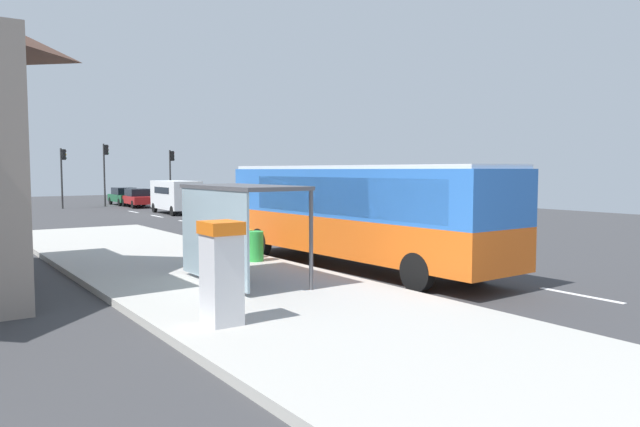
{
  "coord_description": "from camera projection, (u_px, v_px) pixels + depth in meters",
  "views": [
    {
      "loc": [
        -13.14,
        -14.02,
        3.08
      ],
      "look_at": [
        -1.0,
        3.37,
        1.5
      ],
      "focal_mm": 33.1,
      "sensor_mm": 36.0,
      "label": 1
    }
  ],
  "objects": [
    {
      "name": "ground_plane",
      "position": [
        219.0,
        229.0,
        30.64
      ],
      "size": [
        56.0,
        92.0,
        0.04
      ],
      "primitive_type": "cube",
      "color": "#38383A"
    },
    {
      "name": "sidewalk_platform",
      "position": [
        195.0,
        272.0,
        17.17
      ],
      "size": [
        6.2,
        30.0,
        0.18
      ],
      "primitive_type": "cube",
      "color": "#ADAAA3",
      "rests_on": "ground"
    },
    {
      "name": "lane_stripe_seg_0",
      "position": [
        581.0,
        295.0,
        14.43
      ],
      "size": [
        0.16,
        2.2,
        0.01
      ],
      "primitive_type": "cube",
      "color": "silver",
      "rests_on": "ground"
    },
    {
      "name": "lane_stripe_seg_1",
      "position": [
        432.0,
        268.0,
        18.52
      ],
      "size": [
        0.16,
        2.2,
        0.01
      ],
      "primitive_type": "cube",
      "color": "silver",
      "rests_on": "ground"
    },
    {
      "name": "lane_stripe_seg_2",
      "position": [
        337.0,
        250.0,
        22.6
      ],
      "size": [
        0.16,
        2.2,
        0.01
      ],
      "primitive_type": "cube",
      "color": "silver",
      "rests_on": "ground"
    },
    {
      "name": "lane_stripe_seg_3",
      "position": [
        272.0,
        238.0,
        26.69
      ],
      "size": [
        0.16,
        2.2,
        0.01
      ],
      "primitive_type": "cube",
      "color": "silver",
      "rests_on": "ground"
    },
    {
      "name": "lane_stripe_seg_4",
      "position": [
        223.0,
        229.0,
        30.78
      ],
      "size": [
        0.16,
        2.2,
        0.01
      ],
      "primitive_type": "cube",
      "color": "silver",
      "rests_on": "ground"
    },
    {
      "name": "lane_stripe_seg_5",
      "position": [
        186.0,
        222.0,
        34.87
      ],
      "size": [
        0.16,
        2.2,
        0.01
      ],
      "primitive_type": "cube",
      "color": "silver",
      "rests_on": "ground"
    },
    {
      "name": "lane_stripe_seg_6",
      "position": [
        157.0,
        216.0,
        38.96
      ],
      "size": [
        0.16,
        2.2,
        0.01
      ],
      "primitive_type": "cube",
      "color": "silver",
      "rests_on": "ground"
    },
    {
      "name": "lane_stripe_seg_7",
      "position": [
        133.0,
        212.0,
        43.05
      ],
      "size": [
        0.16,
        2.2,
        0.01
      ],
      "primitive_type": "cube",
      "color": "silver",
      "rests_on": "ground"
    },
    {
      "name": "bus",
      "position": [
        356.0,
        209.0,
        18.4
      ],
      "size": [
        2.86,
        11.08,
        3.21
      ],
      "color": "orange",
      "rests_on": "ground"
    },
    {
      "name": "white_van",
      "position": [
        176.0,
        195.0,
        41.33
      ],
      "size": [
        2.19,
        5.27,
        2.3
      ],
      "color": "white",
      "rests_on": "ground"
    },
    {
      "name": "sedan_near",
      "position": [
        138.0,
        198.0,
        48.45
      ],
      "size": [
        2.03,
        4.49,
        1.52
      ],
      "color": "#A51919",
      "rests_on": "ground"
    },
    {
      "name": "sedan_far",
      "position": [
        124.0,
        196.0,
        51.57
      ],
      "size": [
        1.92,
        4.44,
        1.52
      ],
      "color": "#195933",
      "rests_on": "ground"
    },
    {
      "name": "ticket_machine",
      "position": [
        222.0,
        272.0,
        11.03
      ],
      "size": [
        0.66,
        0.76,
        1.94
      ],
      "color": "silver",
      "rests_on": "sidewalk_platform"
    },
    {
      "name": "recycling_bin_green",
      "position": [
        255.0,
        246.0,
        18.69
      ],
      "size": [
        0.52,
        0.52,
        0.95
      ],
      "primitive_type": "cylinder",
      "color": "green",
      "rests_on": "sidewalk_platform"
    },
    {
      "name": "recycling_bin_orange",
      "position": [
        245.0,
        244.0,
        19.26
      ],
      "size": [
        0.52,
        0.52,
        0.95
      ],
      "primitive_type": "cylinder",
      "color": "orange",
      "rests_on": "sidewalk_platform"
    },
    {
      "name": "recycling_bin_yellow",
      "position": [
        235.0,
        242.0,
        19.84
      ],
      "size": [
        0.52,
        0.52,
        0.95
      ],
      "primitive_type": "cylinder",
      "color": "yellow",
      "rests_on": "sidewalk_platform"
    },
    {
      "name": "recycling_bin_blue",
      "position": [
        226.0,
        240.0,
        20.41
      ],
      "size": [
        0.52,
        0.52,
        0.95
      ],
      "primitive_type": "cylinder",
      "color": "blue",
      "rests_on": "sidewalk_platform"
    },
    {
      "name": "traffic_light_near_side",
      "position": [
        171.0,
        169.0,
        50.83
      ],
      "size": [
        0.49,
        0.28,
        4.76
      ],
      "color": "#2D2D2D",
      "rests_on": "ground"
    },
    {
      "name": "traffic_light_far_side",
      "position": [
        63.0,
        168.0,
        46.57
      ],
      "size": [
        0.49,
        0.28,
        4.77
      ],
      "color": "#2D2D2D",
      "rests_on": "ground"
    },
    {
      "name": "traffic_light_median",
      "position": [
        105.0,
        165.0,
        49.2
      ],
      "size": [
        0.49,
        0.28,
        5.24
      ],
      "color": "#2D2D2D",
      "rests_on": "ground"
    },
    {
      "name": "bus_shelter",
      "position": [
        232.0,
        208.0,
        15.01
      ],
      "size": [
        1.8,
        4.0,
        2.5
      ],
      "color": "#4C4C51",
      "rests_on": "sidewalk_platform"
    }
  ]
}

